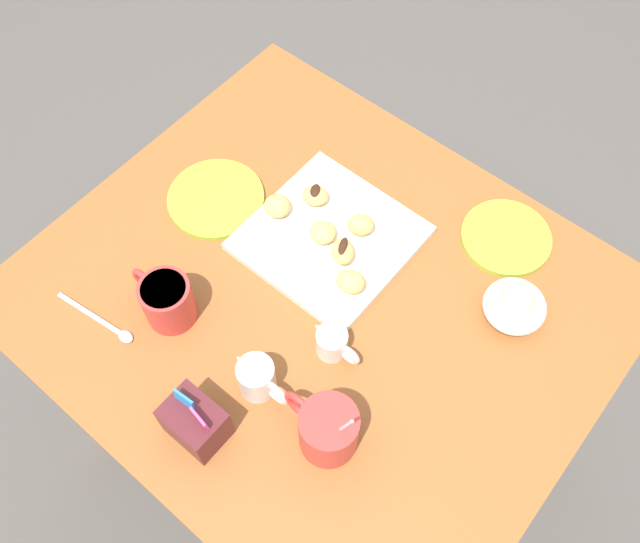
{
  "coord_description": "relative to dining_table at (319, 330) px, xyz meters",
  "views": [
    {
      "loc": [
        -0.36,
        0.43,
        1.8
      ],
      "look_at": [
        0.02,
        -0.03,
        0.75
      ],
      "focal_mm": 38.92,
      "sensor_mm": 36.0,
      "label": 1
    }
  ],
  "objects": [
    {
      "name": "loose_spoon_near_saucer",
      "position": [
        0.25,
        0.27,
        0.14
      ],
      "size": [
        0.16,
        0.03,
        0.01
      ],
      "color": "silver",
      "rests_on": "dining_table"
    },
    {
      "name": "pastry_plate_square",
      "position": [
        0.06,
        -0.1,
        0.14
      ],
      "size": [
        0.28,
        0.28,
        0.02
      ],
      "primitive_type": "cube",
      "color": "white",
      "rests_on": "dining_table"
    },
    {
      "name": "chocolate_drizzle_3",
      "position": [
        0.01,
        -0.08,
        0.19
      ],
      "size": [
        0.03,
        0.04,
        0.0
      ],
      "primitive_type": "ellipsoid",
      "rotation": [
        0.0,
        0.0,
        1.98
      ],
      "color": "#381E11",
      "rests_on": "beignet_3"
    },
    {
      "name": "sugar_caddy",
      "position": [
        -0.01,
        0.3,
        0.18
      ],
      "size": [
        0.09,
        0.07,
        0.11
      ],
      "color": "#561E23",
      "rests_on": "dining_table"
    },
    {
      "name": "beignet_4",
      "position": [
        0.17,
        -0.08,
        0.17
      ],
      "size": [
        0.05,
        0.05,
        0.04
      ],
      "primitive_type": "ellipsoid",
      "rotation": [
        0.0,
        0.0,
        3.08
      ],
      "color": "#E5B260",
      "rests_on": "pastry_plate_square"
    },
    {
      "name": "beignet_2",
      "position": [
        0.13,
        -0.14,
        0.17
      ],
      "size": [
        0.06,
        0.06,
        0.03
      ],
      "primitive_type": "ellipsoid",
      "rotation": [
        0.0,
        0.0,
        5.21
      ],
      "color": "#E5B260",
      "rests_on": "pastry_plate_square"
    },
    {
      "name": "chocolate_sauce_pitcher",
      "position": [
        -0.08,
        0.06,
        0.17
      ],
      "size": [
        0.09,
        0.05,
        0.06
      ],
      "color": "white",
      "rests_on": "dining_table"
    },
    {
      "name": "ice_cream_bowl",
      "position": [
        -0.27,
        -0.18,
        0.17
      ],
      "size": [
        0.11,
        0.11,
        0.08
      ],
      "color": "white",
      "rests_on": "dining_table"
    },
    {
      "name": "beignet_0",
      "position": [
        0.07,
        -0.09,
        0.17
      ],
      "size": [
        0.07,
        0.07,
        0.03
      ],
      "primitive_type": "ellipsoid",
      "rotation": [
        0.0,
        0.0,
        3.98
      ],
      "color": "#E5B260",
      "rests_on": "pastry_plate_square"
    },
    {
      "name": "ground_plane",
      "position": [
        0.0,
        0.0,
        -0.6
      ],
      "size": [
        8.0,
        8.0,
        0.0
      ],
      "primitive_type": "plane",
      "color": "#514C47"
    },
    {
      "name": "beignet_1",
      "position": [
        0.02,
        -0.14,
        0.17
      ],
      "size": [
        0.06,
        0.06,
        0.04
      ],
      "primitive_type": "ellipsoid",
      "rotation": [
        0.0,
        0.0,
        2.23
      ],
      "color": "#E5B260",
      "rests_on": "pastry_plate_square"
    },
    {
      "name": "beignet_5",
      "position": [
        -0.03,
        -0.04,
        0.17
      ],
      "size": [
        0.06,
        0.05,
        0.03
      ],
      "primitive_type": "ellipsoid",
      "rotation": [
        0.0,
        0.0,
        0.24
      ],
      "color": "#E5B260",
      "rests_on": "pastry_plate_square"
    },
    {
      "name": "beignet_3",
      "position": [
        0.01,
        -0.08,
        0.17
      ],
      "size": [
        0.07,
        0.06,
        0.04
      ],
      "primitive_type": "ellipsoid",
      "rotation": [
        0.0,
        0.0,
        2.38
      ],
      "color": "#E5B260",
      "rests_on": "pastry_plate_square"
    },
    {
      "name": "coffee_mug_red_right",
      "position": [
        0.17,
        0.18,
        0.19
      ],
      "size": [
        0.12,
        0.09,
        0.09
      ],
      "color": "red",
      "rests_on": "dining_table"
    },
    {
      "name": "dining_table",
      "position": [
        0.0,
        0.0,
        0.0
      ],
      "size": [
        0.96,
        0.83,
        0.73
      ],
      "color": "#935628",
      "rests_on": "ground_plane"
    },
    {
      "name": "coffee_mug_red_left",
      "position": [
        -0.17,
        0.18,
        0.19
      ],
      "size": [
        0.13,
        0.09,
        0.15
      ],
      "color": "red",
      "rests_on": "dining_table"
    },
    {
      "name": "saucer_lime_left",
      "position": [
        -0.19,
        -0.31,
        0.14
      ],
      "size": [
        0.16,
        0.16,
        0.01
      ],
      "primitive_type": "cylinder",
      "color": "#9EC633",
      "rests_on": "dining_table"
    },
    {
      "name": "cream_pitcher_white",
      "position": [
        -0.03,
        0.19,
        0.18
      ],
      "size": [
        0.1,
        0.06,
        0.07
      ],
      "color": "white",
      "rests_on": "dining_table"
    },
    {
      "name": "chocolate_drizzle_2",
      "position": [
        0.13,
        -0.14,
        0.19
      ],
      "size": [
        0.03,
        0.03,
        0.0
      ],
      "primitive_type": "ellipsoid",
      "rotation": [
        0.0,
        0.0,
        5.15
      ],
      "color": "#381E11",
      "rests_on": "beignet_2"
    },
    {
      "name": "saucer_lime_right",
      "position": [
        0.28,
        -0.03,
        0.14
      ],
      "size": [
        0.18,
        0.18,
        0.01
      ],
      "primitive_type": "cylinder",
      "color": "#9EC633",
      "rests_on": "dining_table"
    }
  ]
}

